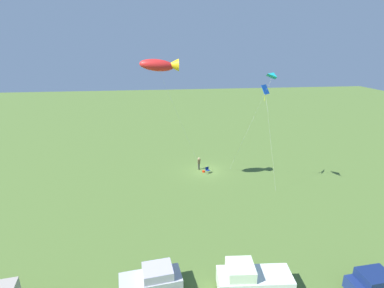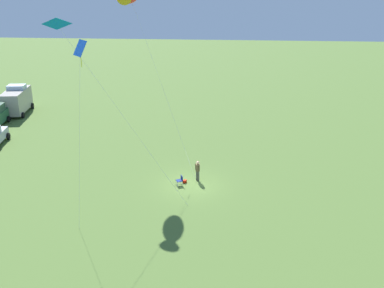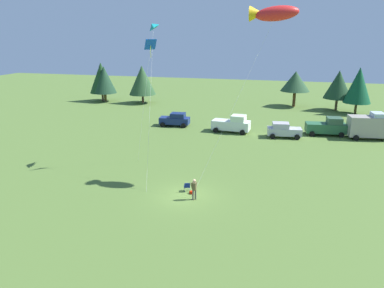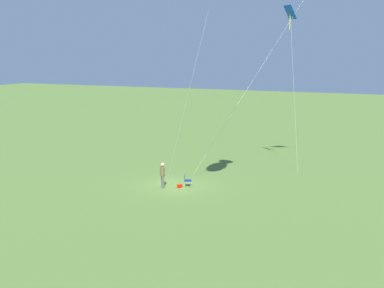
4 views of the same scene
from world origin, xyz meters
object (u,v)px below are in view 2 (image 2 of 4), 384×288
at_px(kite_delta_teal, 57,22).
at_px(backpack_on_grass, 185,181).
at_px(person_kite_flyer, 198,169).
at_px(van_motorhome_grey, 17,100).
at_px(kite_diamond_blue, 80,53).
at_px(folding_chair, 180,180).

bearing_deg(kite_delta_teal, backpack_on_grass, -51.42).
bearing_deg(person_kite_flyer, van_motorhome_grey, -78.87).
xyz_separation_m(backpack_on_grass, kite_diamond_blue, (-5.51, 5.99, 11.37)).
xyz_separation_m(folding_chair, backpack_on_grass, (0.47, -0.31, -0.38)).
height_order(van_motorhome_grey, kite_delta_teal, kite_delta_teal).
height_order(backpack_on_grass, van_motorhome_grey, van_motorhome_grey).
height_order(backpack_on_grass, kite_delta_teal, kite_delta_teal).
distance_m(folding_chair, kite_delta_teal, 15.53).
height_order(van_motorhome_grey, kite_diamond_blue, kite_diamond_blue).
distance_m(folding_chair, van_motorhome_grey, 28.12).
bearing_deg(backpack_on_grass, van_motorhome_grey, 51.40).
xyz_separation_m(person_kite_flyer, kite_diamond_blue, (-6.01, 7.02, 10.46)).
xyz_separation_m(folding_chair, van_motorhome_grey, (17.97, 21.60, 1.16)).
height_order(person_kite_flyer, folding_chair, person_kite_flyer).
distance_m(van_motorhome_grey, kite_delta_teal, 29.91).
relative_size(person_kite_flyer, folding_chair, 2.12).
relative_size(folding_chair, backpack_on_grass, 2.56).
xyz_separation_m(backpack_on_grass, van_motorhome_grey, (17.50, 21.92, 1.53)).
bearing_deg(person_kite_flyer, kite_delta_teal, -5.17).
bearing_deg(kite_delta_teal, kite_diamond_blue, -79.55).
bearing_deg(van_motorhome_grey, folding_chair, -136.69).
xyz_separation_m(kite_delta_teal, kite_diamond_blue, (0.22, -1.19, -1.89)).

